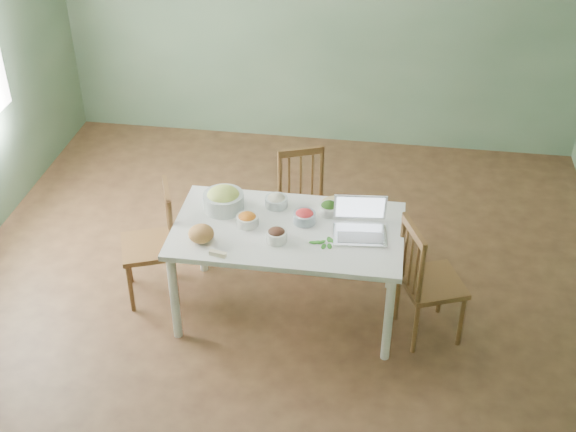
# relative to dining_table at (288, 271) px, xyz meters

# --- Properties ---
(floor) EXTENTS (5.00, 5.00, 0.00)m
(floor) POSITION_rel_dining_table_xyz_m (-0.08, 0.17, -0.37)
(floor) COLOR #42291B
(floor) RESTS_ON ground
(wall_back) EXTENTS (5.00, 0.00, 2.70)m
(wall_back) POSITION_rel_dining_table_xyz_m (-0.08, 2.67, 0.98)
(wall_back) COLOR gray
(wall_back) RESTS_ON ground
(dining_table) EXTENTS (1.57, 0.88, 0.74)m
(dining_table) POSITION_rel_dining_table_xyz_m (0.00, 0.00, 0.00)
(dining_table) COLOR white
(dining_table) RESTS_ON floor
(chair_far) EXTENTS (0.50, 0.49, 0.88)m
(chair_far) POSITION_rel_dining_table_xyz_m (0.03, 0.69, 0.07)
(chair_far) COLOR brown
(chair_far) RESTS_ON floor
(chair_left) EXTENTS (0.50, 0.51, 0.90)m
(chair_left) POSITION_rel_dining_table_xyz_m (-1.03, 0.05, 0.08)
(chair_left) COLOR brown
(chair_left) RESTS_ON floor
(chair_right) EXTENTS (0.51, 0.52, 0.92)m
(chair_right) POSITION_rel_dining_table_xyz_m (1.00, -0.07, 0.09)
(chair_right) COLOR brown
(chair_right) RESTS_ON floor
(bread_boule) EXTENTS (0.21, 0.21, 0.11)m
(bread_boule) POSITION_rel_dining_table_xyz_m (-0.55, -0.23, 0.42)
(bread_boule) COLOR #CE8841
(bread_boule) RESTS_ON dining_table
(butter_stick) EXTENTS (0.12, 0.06, 0.03)m
(butter_stick) POSITION_rel_dining_table_xyz_m (-0.40, -0.37, 0.38)
(butter_stick) COLOR beige
(butter_stick) RESTS_ON dining_table
(bowl_squash) EXTENTS (0.38, 0.38, 0.17)m
(bowl_squash) POSITION_rel_dining_table_xyz_m (-0.48, 0.17, 0.45)
(bowl_squash) COLOR #B4BD4C
(bowl_squash) RESTS_ON dining_table
(bowl_carrot) EXTENTS (0.17, 0.17, 0.09)m
(bowl_carrot) POSITION_rel_dining_table_xyz_m (-0.28, 0.00, 0.41)
(bowl_carrot) COLOR orange
(bowl_carrot) RESTS_ON dining_table
(bowl_onion) EXTENTS (0.21, 0.21, 0.09)m
(bowl_onion) POSITION_rel_dining_table_xyz_m (-0.12, 0.26, 0.41)
(bowl_onion) COLOR silver
(bowl_onion) RESTS_ON dining_table
(bowl_mushroom) EXTENTS (0.18, 0.18, 0.09)m
(bowl_mushroom) POSITION_rel_dining_table_xyz_m (-0.05, -0.16, 0.41)
(bowl_mushroom) COLOR #411C10
(bowl_mushroom) RESTS_ON dining_table
(bowl_redpep) EXTENTS (0.19, 0.19, 0.09)m
(bowl_redpep) POSITION_rel_dining_table_xyz_m (0.10, 0.09, 0.41)
(bowl_redpep) COLOR red
(bowl_redpep) RESTS_ON dining_table
(bowl_broccoli) EXTENTS (0.15, 0.15, 0.09)m
(bowl_broccoli) POSITION_rel_dining_table_xyz_m (0.26, 0.22, 0.41)
(bowl_broccoli) COLOR #225011
(bowl_broccoli) RESTS_ON dining_table
(flatbread) EXTENTS (0.24, 0.24, 0.02)m
(flatbread) POSITION_rel_dining_table_xyz_m (0.29, 0.33, 0.38)
(flatbread) COLOR #DDC47A
(flatbread) RESTS_ON dining_table
(basil_bunch) EXTENTS (0.19, 0.19, 0.02)m
(basil_bunch) POSITION_rel_dining_table_xyz_m (0.24, -0.14, 0.38)
(basil_bunch) COLOR #247912
(basil_bunch) RESTS_ON dining_table
(laptop) EXTENTS (0.39, 0.35, 0.24)m
(laptop) POSITION_rel_dining_table_xyz_m (0.49, -0.02, 0.49)
(laptop) COLOR silver
(laptop) RESTS_ON dining_table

